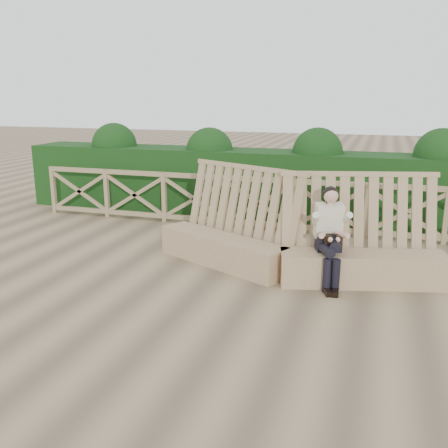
% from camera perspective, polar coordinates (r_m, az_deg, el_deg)
% --- Properties ---
extents(ground, '(60.00, 60.00, 0.00)m').
position_cam_1_polar(ground, '(7.30, -2.79, -7.47)').
color(ground, brown).
rests_on(ground, ground).
extents(bench, '(4.68, 1.73, 1.62)m').
position_cam_1_polar(bench, '(7.90, 7.56, -2.68)').
color(bench, '#83654B').
rests_on(bench, ground).
extents(woman, '(0.53, 0.90, 1.45)m').
position_cam_1_polar(woman, '(7.44, 12.00, -0.95)').
color(woman, black).
rests_on(woman, ground).
extents(guardrail, '(10.10, 0.09, 1.10)m').
position_cam_1_polar(guardrail, '(10.34, 4.00, 2.38)').
color(guardrail, '#836C4C').
rests_on(guardrail, ground).
extents(hedge, '(12.00, 1.20, 1.50)m').
position_cam_1_polar(hedge, '(11.45, 5.47, 4.56)').
color(hedge, black).
rests_on(hedge, ground).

